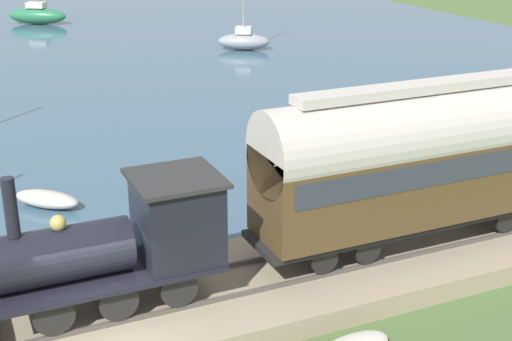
% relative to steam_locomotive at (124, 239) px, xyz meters
% --- Properties ---
extents(rail_embankment, '(4.49, 56.00, 0.67)m').
position_rel_steam_locomotive_xyz_m(rail_embankment, '(-0.00, 0.80, -1.99)').
color(rail_embankment, gray).
rests_on(rail_embankment, ground).
extents(steam_locomotive, '(2.06, 5.69, 3.45)m').
position_rel_steam_locomotive_xyz_m(steam_locomotive, '(0.00, 0.00, 0.00)').
color(steam_locomotive, black).
rests_on(steam_locomotive, rail_embankment).
extents(passenger_coach, '(2.21, 10.20, 4.43)m').
position_rel_steam_locomotive_xyz_m(passenger_coach, '(0.00, -8.39, 0.86)').
color(passenger_coach, black).
rests_on(passenger_coach, rail_embankment).
extents(sailboat_green, '(4.03, 4.96, 5.62)m').
position_rel_steam_locomotive_xyz_m(sailboat_green, '(46.72, -4.55, -1.54)').
color(sailboat_green, '#236B42').
rests_on(sailboat_green, harbor_water).
extents(sailboat_gray, '(3.06, 3.80, 7.14)m').
position_rel_steam_locomotive_xyz_m(sailboat_gray, '(29.83, -15.71, -1.63)').
color(sailboat_gray, gray).
rests_on(sailboat_gray, harbor_water).
extents(rowboat_mid_harbor, '(2.29, 2.30, 0.53)m').
position_rel_steam_locomotive_xyz_m(rowboat_mid_harbor, '(7.98, 0.68, -1.99)').
color(rowboat_mid_harbor, '#B7B2A3').
rests_on(rowboat_mid_harbor, harbor_water).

